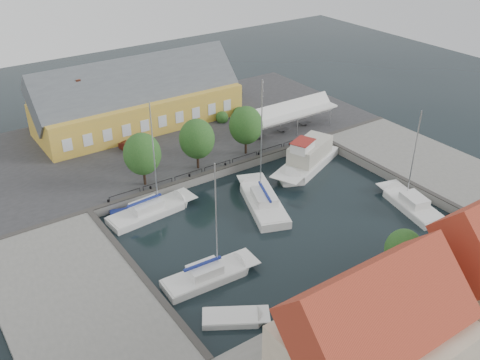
% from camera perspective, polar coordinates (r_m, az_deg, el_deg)
% --- Properties ---
extents(ground, '(140.00, 140.00, 0.00)m').
position_cam_1_polar(ground, '(57.41, 3.40, -3.73)').
color(ground, black).
rests_on(ground, ground).
extents(north_quay, '(56.00, 26.00, 1.00)m').
position_cam_1_polar(north_quay, '(74.34, -7.46, 4.63)').
color(north_quay, '#2D2D30').
rests_on(north_quay, ground).
extents(west_quay, '(12.00, 24.00, 1.00)m').
position_cam_1_polar(west_quay, '(47.79, -16.96, -12.33)').
color(west_quay, slate).
rests_on(west_quay, ground).
extents(east_quay, '(12.00, 24.00, 1.00)m').
position_cam_1_polar(east_quay, '(70.14, 18.86, 1.63)').
color(east_quay, slate).
rests_on(east_quay, ground).
extents(south_bank, '(56.00, 14.00, 1.00)m').
position_cam_1_polar(south_bank, '(46.07, 20.05, -14.82)').
color(south_bank, slate).
rests_on(south_bank, ground).
extents(quay_edge_fittings, '(56.00, 24.72, 0.40)m').
position_cam_1_polar(quay_edge_fittings, '(60.10, 0.69, -0.84)').
color(quay_edge_fittings, '#383533').
rests_on(quay_edge_fittings, north_quay).
extents(warehouse, '(28.56, 14.00, 9.55)m').
position_cam_1_polar(warehouse, '(76.36, -11.28, 8.19)').
color(warehouse, gold).
rests_on(warehouse, north_quay).
extents(tent_canopy, '(14.00, 4.00, 2.83)m').
position_cam_1_polar(tent_canopy, '(73.59, 5.30, 7.20)').
color(tent_canopy, silver).
rests_on(tent_canopy, north_quay).
extents(quay_trees, '(18.20, 4.20, 6.30)m').
position_cam_1_polar(quay_trees, '(62.82, -4.62, 4.40)').
color(quay_trees, black).
rests_on(quay_trees, north_quay).
extents(car_silver, '(4.61, 3.19, 1.46)m').
position_cam_1_polar(car_silver, '(86.42, -0.87, 9.35)').
color(car_silver, '#93959A').
rests_on(car_silver, north_quay).
extents(car_red, '(2.52, 4.01, 1.25)m').
position_cam_1_polar(car_red, '(69.44, -11.44, 3.45)').
color(car_red, '#541B13').
rests_on(car_red, north_quay).
extents(center_sailboat, '(6.76, 11.19, 14.65)m').
position_cam_1_polar(center_sailboat, '(58.72, 2.45, -2.45)').
color(center_sailboat, silver).
rests_on(center_sailboat, ground).
extents(trawler, '(12.34, 7.89, 5.00)m').
position_cam_1_polar(trawler, '(66.80, 7.20, 2.16)').
color(trawler, silver).
rests_on(trawler, ground).
extents(east_boat_c, '(4.85, 9.46, 11.59)m').
position_cam_1_polar(east_boat_c, '(61.32, 17.76, -2.61)').
color(east_boat_c, silver).
rests_on(east_boat_c, ground).
extents(west_boat_a, '(10.27, 3.68, 13.11)m').
position_cam_1_polar(west_boat_a, '(58.07, -9.53, -3.38)').
color(west_boat_a, silver).
rests_on(west_boat_a, ground).
extents(west_boat_d, '(9.25, 3.15, 12.08)m').
position_cam_1_polar(west_boat_d, '(48.71, -3.36, -10.26)').
color(west_boat_d, silver).
rests_on(west_boat_d, ground).
extents(launch_sw, '(5.76, 4.63, 0.98)m').
position_cam_1_polar(launch_sw, '(44.92, -0.61, -14.63)').
color(launch_sw, silver).
rests_on(launch_sw, ground).
extents(launch_nw, '(5.12, 3.20, 0.88)m').
position_cam_1_polar(launch_nw, '(58.36, -11.40, -3.61)').
color(launch_nw, navy).
rests_on(launch_nw, ground).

